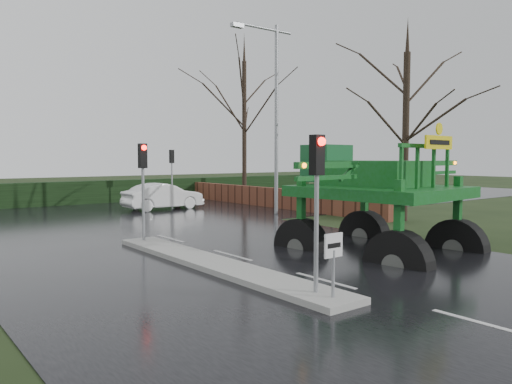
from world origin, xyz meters
TOP-DOWN VIEW (x-y plane):
  - ground at (0.00, 0.00)m, footprint 140.00×140.00m
  - road_main at (0.00, 10.00)m, footprint 14.00×80.00m
  - road_cross at (0.00, 16.00)m, footprint 80.00×12.00m
  - median_island at (-1.30, 3.00)m, footprint 1.20×10.00m
  - hedge_row at (0.00, 24.00)m, footprint 44.00×0.90m
  - brick_wall at (10.50, 16.00)m, footprint 0.40×20.00m
  - keep_left_sign at (-1.30, -1.50)m, footprint 0.50×0.07m
  - traffic_signal_near at (-1.30, -1.01)m, footprint 0.26×0.33m
  - traffic_signal_mid at (-1.30, 7.49)m, footprint 0.26×0.33m
  - traffic_signal_far at (6.50, 20.01)m, footprint 0.26×0.33m
  - street_light_right at (8.19, 12.00)m, footprint 3.85×0.30m
  - tree_right_near at (11.50, 6.00)m, footprint 5.60×5.60m
  - tree_right_far at (13.00, 21.00)m, footprint 7.00×7.00m
  - crop_sprayer at (2.90, 0.24)m, footprint 9.09×6.06m
  - white_sedan at (4.65, 17.62)m, footprint 4.66×1.69m

SIDE VIEW (x-z plane):
  - ground at x=0.00m, z-range 0.00..0.00m
  - white_sedan at x=4.65m, z-range -0.76..0.76m
  - road_main at x=0.00m, z-range -0.01..0.01m
  - road_cross at x=0.00m, z-range 0.00..0.02m
  - median_island at x=-1.30m, z-range 0.01..0.17m
  - brick_wall at x=10.50m, z-range 0.00..1.20m
  - hedge_row at x=0.00m, z-range 0.00..1.50m
  - keep_left_sign at x=-1.30m, z-range 0.38..1.73m
  - crop_sprayer at x=2.90m, z-range -0.14..4.96m
  - traffic_signal_near at x=-1.30m, z-range 0.83..4.35m
  - traffic_signal_mid at x=-1.30m, z-range 0.83..4.35m
  - traffic_signal_far at x=6.50m, z-range 0.83..4.35m
  - tree_right_near at x=11.50m, z-range 0.38..10.02m
  - street_light_right at x=8.19m, z-range 0.99..10.99m
  - tree_right_far at x=13.00m, z-range 0.47..12.52m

